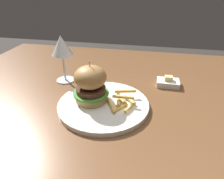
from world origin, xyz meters
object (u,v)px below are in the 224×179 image
at_px(burger_sandwich, 91,84).
at_px(wine_glass, 62,47).
at_px(butter_dish, 168,82).
at_px(main_plate, 103,105).

distance_m(burger_sandwich, wine_glass, 0.20).
bearing_deg(butter_dish, main_plate, -137.68).
relative_size(burger_sandwich, butter_dish, 1.64).
bearing_deg(butter_dish, wine_glass, -174.59).
height_order(burger_sandwich, butter_dish, burger_sandwich).
distance_m(wine_glass, butter_dish, 0.39).
bearing_deg(wine_glass, main_plate, -38.11).
bearing_deg(burger_sandwich, main_plate, -9.09).
relative_size(burger_sandwich, wine_glass, 0.75).
xyz_separation_m(burger_sandwich, butter_dish, (0.23, 0.17, -0.06)).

